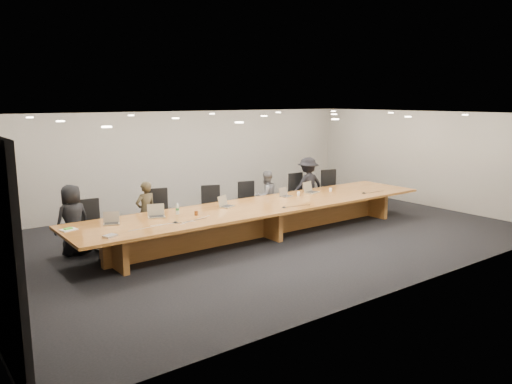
% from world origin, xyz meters
% --- Properties ---
extents(ground, '(12.00, 12.00, 0.00)m').
position_xyz_m(ground, '(0.00, 0.00, 0.00)').
color(ground, black).
rests_on(ground, ground).
extents(back_wall, '(12.00, 0.02, 2.80)m').
position_xyz_m(back_wall, '(0.00, 4.00, 1.40)').
color(back_wall, beige).
rests_on(back_wall, ground).
extents(conference_table, '(9.00, 1.80, 0.75)m').
position_xyz_m(conference_table, '(0.00, 0.00, 0.52)').
color(conference_table, brown).
rests_on(conference_table, ground).
extents(chair_far_left, '(0.60, 0.60, 1.10)m').
position_xyz_m(chair_far_left, '(-3.57, 1.25, 0.55)').
color(chair_far_left, black).
rests_on(chair_far_left, ground).
extents(chair_left, '(0.73, 0.73, 1.17)m').
position_xyz_m(chair_left, '(-2.05, 1.20, 0.58)').
color(chair_left, black).
rests_on(chair_left, ground).
extents(chair_mid_left, '(0.72, 0.72, 1.10)m').
position_xyz_m(chair_mid_left, '(-0.66, 1.16, 0.55)').
color(chair_mid_left, black).
rests_on(chair_mid_left, ground).
extents(chair_mid_right, '(0.65, 0.65, 1.07)m').
position_xyz_m(chair_mid_right, '(0.52, 1.28, 0.53)').
color(chair_mid_right, black).
rests_on(chair_mid_right, ground).
extents(chair_right, '(0.59, 0.59, 1.13)m').
position_xyz_m(chair_right, '(2.28, 1.29, 0.57)').
color(chair_right, black).
rests_on(chair_right, ground).
extents(chair_far_right, '(0.71, 0.71, 1.15)m').
position_xyz_m(chair_far_right, '(3.39, 1.15, 0.57)').
color(chair_far_right, black).
rests_on(chair_far_right, ground).
extents(person_a, '(0.79, 0.60, 1.46)m').
position_xyz_m(person_a, '(-3.97, 1.21, 0.73)').
color(person_a, black).
rests_on(person_a, ground).
extents(person_b, '(0.53, 0.38, 1.36)m').
position_xyz_m(person_b, '(-2.35, 1.26, 0.68)').
color(person_b, '#362F1D').
rests_on(person_b, ground).
extents(person_c, '(0.65, 0.51, 1.32)m').
position_xyz_m(person_c, '(0.95, 1.13, 0.66)').
color(person_c, '#5B5B5E').
rests_on(person_c, ground).
extents(person_d, '(1.04, 0.65, 1.55)m').
position_xyz_m(person_d, '(2.49, 1.23, 0.78)').
color(person_d, black).
rests_on(person_d, ground).
extents(laptop_a, '(0.37, 0.32, 0.24)m').
position_xyz_m(laptop_a, '(-3.49, 0.32, 0.87)').
color(laptop_a, tan).
rests_on(laptop_a, conference_table).
extents(laptop_b, '(0.41, 0.35, 0.27)m').
position_xyz_m(laptop_b, '(-2.53, 0.32, 0.89)').
color(laptop_b, '#BAAE8E').
rests_on(laptop_b, conference_table).
extents(laptop_c, '(0.40, 0.35, 0.26)m').
position_xyz_m(laptop_c, '(-0.81, 0.30, 0.88)').
color(laptop_c, '#B5AA8A').
rests_on(laptop_c, conference_table).
extents(laptop_d, '(0.33, 0.26, 0.23)m').
position_xyz_m(laptop_d, '(1.04, 0.43, 0.86)').
color(laptop_d, tan).
rests_on(laptop_d, conference_table).
extents(laptop_e, '(0.42, 0.35, 0.29)m').
position_xyz_m(laptop_e, '(1.90, 0.43, 0.90)').
color(laptop_e, '#BAB08E').
rests_on(laptop_e, conference_table).
extents(water_bottle, '(0.09, 0.09, 0.22)m').
position_xyz_m(water_bottle, '(-2.06, 0.31, 0.86)').
color(water_bottle, silver).
rests_on(water_bottle, conference_table).
extents(amber_mug, '(0.09, 0.09, 0.10)m').
position_xyz_m(amber_mug, '(-1.79, -0.01, 0.80)').
color(amber_mug, brown).
rests_on(amber_mug, conference_table).
extents(paper_cup_near, '(0.09, 0.09, 0.09)m').
position_xyz_m(paper_cup_near, '(1.37, 0.35, 0.80)').
color(paper_cup_near, white).
rests_on(paper_cup_near, conference_table).
extents(paper_cup_far, '(0.09, 0.09, 0.09)m').
position_xyz_m(paper_cup_far, '(2.41, 0.26, 0.80)').
color(paper_cup_far, white).
rests_on(paper_cup_far, conference_table).
extents(notepad, '(0.31, 0.27, 0.02)m').
position_xyz_m(notepad, '(-4.29, 0.36, 0.76)').
color(notepad, white).
rests_on(notepad, conference_table).
extents(lime_gadget, '(0.17, 0.12, 0.02)m').
position_xyz_m(lime_gadget, '(-4.30, 0.37, 0.78)').
color(lime_gadget, green).
rests_on(lime_gadget, notepad).
extents(av_box, '(0.27, 0.24, 0.03)m').
position_xyz_m(av_box, '(-3.84, -0.54, 0.77)').
color(av_box, silver).
rests_on(av_box, conference_table).
extents(mic_left, '(0.12, 0.12, 0.03)m').
position_xyz_m(mic_left, '(-2.44, -0.32, 0.76)').
color(mic_left, black).
rests_on(mic_left, conference_table).
extents(mic_center, '(0.13, 0.13, 0.03)m').
position_xyz_m(mic_center, '(0.16, -0.54, 0.76)').
color(mic_center, black).
rests_on(mic_center, conference_table).
extents(mic_right, '(0.16, 0.16, 0.03)m').
position_xyz_m(mic_right, '(2.92, -0.44, 0.76)').
color(mic_right, black).
rests_on(mic_right, conference_table).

